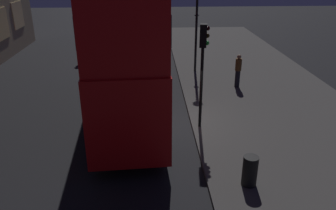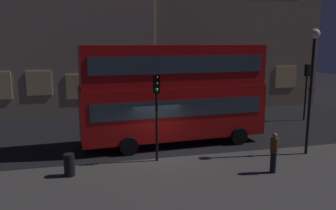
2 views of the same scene
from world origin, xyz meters
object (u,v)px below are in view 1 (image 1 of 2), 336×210
at_px(pedestrian, 238,70).
at_px(litter_bin, 250,171).
at_px(traffic_light_far_side, 88,13).
at_px(double_decker_bus, 127,47).
at_px(traffic_light_near_kerb, 203,55).

bearing_deg(pedestrian, litter_bin, 129.93).
distance_m(pedestrian, litter_bin, 8.74).
xyz_separation_m(traffic_light_far_side, litter_bin, (-16.46, -7.25, -2.36)).
height_order(double_decker_bus, litter_bin, double_decker_bus).
height_order(double_decker_bus, traffic_light_near_kerb, double_decker_bus).
height_order(traffic_light_far_side, litter_bin, traffic_light_far_side).
height_order(pedestrian, litter_bin, pedestrian).
relative_size(traffic_light_near_kerb, traffic_light_far_side, 1.00).
distance_m(double_decker_bus, traffic_light_far_side, 11.43).
relative_size(pedestrian, litter_bin, 1.84).
height_order(double_decker_bus, traffic_light_far_side, double_decker_bus).
xyz_separation_m(traffic_light_near_kerb, pedestrian, (4.58, -2.65, -2.05)).
height_order(traffic_light_near_kerb, litter_bin, traffic_light_near_kerb).
bearing_deg(litter_bin, double_decker_bus, 34.83).
height_order(traffic_light_near_kerb, pedestrian, traffic_light_near_kerb).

